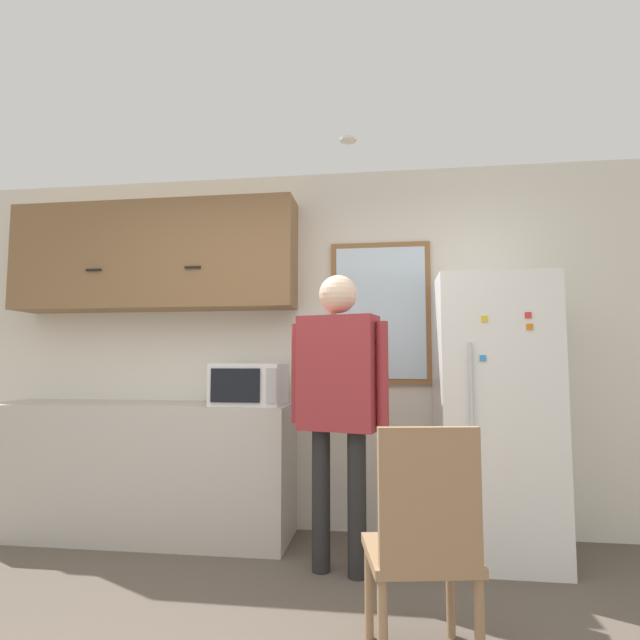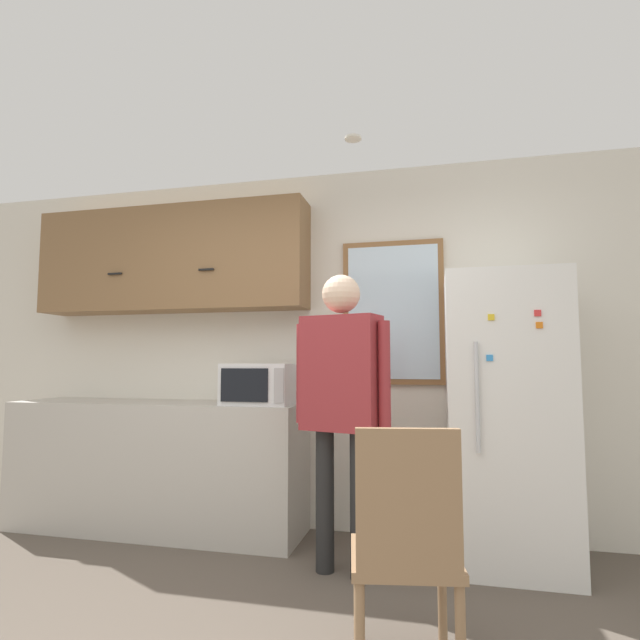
{
  "view_description": "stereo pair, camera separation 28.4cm",
  "coord_description": "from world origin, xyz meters",
  "views": [
    {
      "loc": [
        0.68,
        -1.66,
        1.23
      ],
      "look_at": [
        0.31,
        1.15,
        1.47
      ],
      "focal_mm": 28.0,
      "sensor_mm": 36.0,
      "label": 1
    },
    {
      "loc": [
        0.96,
        -1.61,
        1.23
      ],
      "look_at": [
        0.31,
        1.15,
        1.47
      ],
      "focal_mm": 28.0,
      "sensor_mm": 36.0,
      "label": 2
    }
  ],
  "objects": [
    {
      "name": "back_wall",
      "position": [
        0.0,
        2.13,
        1.35
      ],
      "size": [
        6.0,
        0.06,
        2.7
      ],
      "color": "silver",
      "rests_on": "ground_plane"
    },
    {
      "name": "ceiling_light",
      "position": [
        0.45,
        1.47,
        2.68
      ],
      "size": [
        0.11,
        0.11,
        0.01
      ],
      "color": "white"
    },
    {
      "name": "upper_cabinets",
      "position": [
        -1.09,
        1.93,
        2.05
      ],
      "size": [
        2.21,
        0.34,
        0.82
      ],
      "color": "olive"
    },
    {
      "name": "window",
      "position": [
        0.64,
        2.08,
        1.6
      ],
      "size": [
        0.74,
        0.05,
        1.06
      ],
      "color": "olive"
    },
    {
      "name": "counter",
      "position": [
        -1.09,
        1.81,
        0.47
      ],
      "size": [
        2.21,
        0.58,
        0.94
      ],
      "color": "#BCB7AD",
      "rests_on": "ground_plane"
    },
    {
      "name": "person",
      "position": [
        0.39,
        1.35,
        1.09
      ],
      "size": [
        0.6,
        0.33,
        1.76
      ],
      "rotation": [
        0.0,
        0.0,
        -0.26
      ],
      "color": "black",
      "rests_on": "ground_plane"
    },
    {
      "name": "chair",
      "position": [
        0.82,
        0.45,
        0.53
      ],
      "size": [
        0.5,
        0.5,
        0.98
      ],
      "rotation": [
        0.0,
        0.0,
        3.31
      ],
      "color": "#997551",
      "rests_on": "ground_plane"
    },
    {
      "name": "refrigerator",
      "position": [
        1.37,
        1.74,
        0.89
      ],
      "size": [
        0.71,
        0.72,
        1.79
      ],
      "color": "white",
      "rests_on": "ground_plane"
    },
    {
      "name": "microwave",
      "position": [
        -0.27,
        1.76,
        1.08
      ],
      "size": [
        0.48,
        0.4,
        0.29
      ],
      "color": "white",
      "rests_on": "counter"
    }
  ]
}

